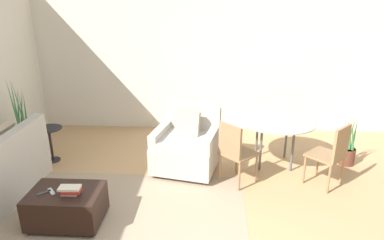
# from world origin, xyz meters

# --- Properties ---
(wall_back) EXTENTS (12.00, 0.06, 2.75)m
(wall_back) POSITION_xyz_m (0.00, 3.45, 1.38)
(wall_back) COLOR silver
(wall_back) RESTS_ON ground_plane
(area_rug) EXTENTS (2.87, 1.57, 0.01)m
(area_rug) POSITION_xyz_m (-0.90, 0.69, 0.00)
(area_rug) COLOR gray
(area_rug) RESTS_ON ground_plane
(armchair) EXTENTS (1.03, 0.98, 0.92)m
(armchair) POSITION_xyz_m (-0.26, 1.69, 0.37)
(armchair) COLOR #B2ADA3
(armchair) RESTS_ON ground_plane
(ottoman) EXTENTS (0.80, 0.57, 0.41)m
(ottoman) POSITION_xyz_m (-1.53, 0.32, 0.22)
(ottoman) COLOR black
(ottoman) RESTS_ON ground_plane
(book_stack) EXTENTS (0.25, 0.15, 0.09)m
(book_stack) POSITION_xyz_m (-1.44, 0.27, 0.45)
(book_stack) COLOR beige
(book_stack) RESTS_ON ottoman
(tv_remote_primary) EXTENTS (0.14, 0.14, 0.01)m
(tv_remote_primary) POSITION_xyz_m (-1.75, 0.27, 0.41)
(tv_remote_primary) COLOR #333338
(tv_remote_primary) RESTS_ON ottoman
(tv_remote_secondary) EXTENTS (0.14, 0.15, 0.01)m
(tv_remote_secondary) POSITION_xyz_m (-1.68, 0.30, 0.41)
(tv_remote_secondary) COLOR #B7B7BC
(tv_remote_secondary) RESTS_ON ottoman
(potted_plant) EXTENTS (0.34, 0.34, 1.33)m
(potted_plant) POSITION_xyz_m (-2.87, 1.94, 0.31)
(potted_plant) COLOR maroon
(potted_plant) RESTS_ON ground_plane
(side_table) EXTENTS (0.40, 0.40, 0.55)m
(side_table) POSITION_xyz_m (-2.41, 1.85, 0.39)
(side_table) COLOR black
(side_table) RESTS_ON ground_plane
(dining_table) EXTENTS (1.19, 1.19, 0.73)m
(dining_table) POSITION_xyz_m (1.07, 1.96, 0.66)
(dining_table) COLOR #8C9E99
(dining_table) RESTS_ON ground_plane
(dining_chair_near_left) EXTENTS (0.59, 0.59, 0.90)m
(dining_chair_near_left) POSITION_xyz_m (0.42, 1.31, 0.52)
(dining_chair_near_left) COLOR #93704C
(dining_chair_near_left) RESTS_ON ground_plane
(dining_chair_near_right) EXTENTS (0.59, 0.59, 0.90)m
(dining_chair_near_right) POSITION_xyz_m (1.72, 1.31, 0.52)
(dining_chair_near_right) COLOR #93704C
(dining_chair_near_right) RESTS_ON ground_plane
(potted_plant_small) EXTENTS (0.24, 0.24, 0.81)m
(potted_plant_small) POSITION_xyz_m (2.21, 2.00, 0.23)
(potted_plant_small) COLOR brown
(potted_plant_small) RESTS_ON ground_plane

